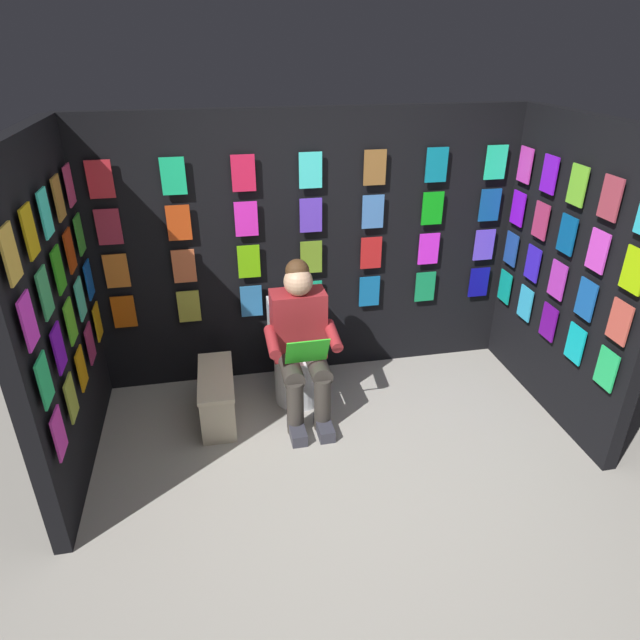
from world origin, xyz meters
The scene contains 7 objects.
ground_plane centered at (0.00, 0.00, 0.00)m, with size 30.00×30.00×0.00m, color #9E998E.
display_wall_back centered at (0.00, -1.70, 1.07)m, with size 3.44×0.14×2.14m.
display_wall_left centered at (-1.72, -0.83, 1.08)m, with size 0.14×1.66×2.14m.
display_wall_right centered at (1.72, -0.83, 1.08)m, with size 0.14×1.66×2.14m.
toilet centered at (0.18, -1.30, 0.33)m, with size 0.41×0.56×0.77m.
person_reading centered at (0.18, -1.08, 0.60)m, with size 0.53×0.69×1.19m.
comic_longbox_near centered at (0.82, -1.09, 0.19)m, with size 0.26×0.67×0.38m.
Camera 1 is at (0.73, 2.39, 2.58)m, focal length 31.00 mm.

